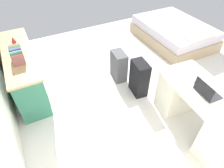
{
  "coord_description": "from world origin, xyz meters",
  "views": [
    {
      "loc": [
        -2.09,
        1.88,
        2.52
      ],
      "look_at": [
        -0.2,
        0.89,
        0.6
      ],
      "focal_mm": 30.82,
      "sensor_mm": 36.0,
      "label": 1
    }
  ],
  "objects_px": {
    "bed": "(174,33)",
    "laptop": "(206,91)",
    "computer_mouse": "(194,80)",
    "suitcase_black": "(139,78)",
    "suitcase_spare_grey": "(119,66)",
    "figurine_small": "(13,40)",
    "credenza": "(24,71)",
    "desk": "(200,112)"
  },
  "relations": [
    {
      "from": "computer_mouse",
      "to": "desk",
      "type": "bearing_deg",
      "value": 179.68
    },
    {
      "from": "desk",
      "to": "suitcase_black",
      "type": "height_order",
      "value": "desk"
    },
    {
      "from": "bed",
      "to": "suitcase_spare_grey",
      "type": "xyz_separation_m",
      "value": [
        -0.66,
        1.95,
        0.05
      ]
    },
    {
      "from": "suitcase_black",
      "to": "figurine_small",
      "type": "distance_m",
      "value": 2.32
    },
    {
      "from": "suitcase_spare_grey",
      "to": "laptop",
      "type": "distance_m",
      "value": 1.71
    },
    {
      "from": "bed",
      "to": "figurine_small",
      "type": "height_order",
      "value": "figurine_small"
    },
    {
      "from": "laptop",
      "to": "suitcase_spare_grey",
      "type": "bearing_deg",
      "value": 14.27
    },
    {
      "from": "bed",
      "to": "figurine_small",
      "type": "bearing_deg",
      "value": 86.38
    },
    {
      "from": "desk",
      "to": "suitcase_spare_grey",
      "type": "bearing_deg",
      "value": 15.29
    },
    {
      "from": "suitcase_spare_grey",
      "to": "figurine_small",
      "type": "height_order",
      "value": "figurine_small"
    },
    {
      "from": "figurine_small",
      "to": "bed",
      "type": "bearing_deg",
      "value": -93.62
    },
    {
      "from": "desk",
      "to": "figurine_small",
      "type": "relative_size",
      "value": 13.57
    },
    {
      "from": "bed",
      "to": "laptop",
      "type": "xyz_separation_m",
      "value": [
        -2.24,
        1.55,
        0.55
      ]
    },
    {
      "from": "credenza",
      "to": "figurine_small",
      "type": "relative_size",
      "value": 16.36
    },
    {
      "from": "figurine_small",
      "to": "laptop",
      "type": "bearing_deg",
      "value": -140.29
    },
    {
      "from": "desk",
      "to": "bed",
      "type": "relative_size",
      "value": 0.78
    },
    {
      "from": "desk",
      "to": "bed",
      "type": "distance_m",
      "value": 2.73
    },
    {
      "from": "credenza",
      "to": "suitcase_spare_grey",
      "type": "relative_size",
      "value": 3.08
    },
    {
      "from": "computer_mouse",
      "to": "suitcase_black",
      "type": "bearing_deg",
      "value": 28.07
    },
    {
      "from": "suitcase_spare_grey",
      "to": "desk",
      "type": "bearing_deg",
      "value": -159.63
    },
    {
      "from": "credenza",
      "to": "laptop",
      "type": "height_order",
      "value": "laptop"
    },
    {
      "from": "laptop",
      "to": "desk",
      "type": "bearing_deg",
      "value": -125.14
    },
    {
      "from": "suitcase_black",
      "to": "laptop",
      "type": "relative_size",
      "value": 1.99
    },
    {
      "from": "suitcase_black",
      "to": "suitcase_spare_grey",
      "type": "xyz_separation_m",
      "value": [
        0.52,
        0.12,
        -0.03
      ]
    },
    {
      "from": "credenza",
      "to": "figurine_small",
      "type": "height_order",
      "value": "figurine_small"
    },
    {
      "from": "credenza",
      "to": "computer_mouse",
      "type": "relative_size",
      "value": 18.0
    },
    {
      "from": "desk",
      "to": "computer_mouse",
      "type": "xyz_separation_m",
      "value": [
        0.28,
        -0.03,
        0.37
      ]
    },
    {
      "from": "laptop",
      "to": "computer_mouse",
      "type": "relative_size",
      "value": 3.28
    },
    {
      "from": "laptop",
      "to": "suitcase_black",
      "type": "bearing_deg",
      "value": 14.7
    },
    {
      "from": "credenza",
      "to": "suitcase_spare_grey",
      "type": "distance_m",
      "value": 1.73
    },
    {
      "from": "laptop",
      "to": "figurine_small",
      "type": "relative_size",
      "value": 2.98
    },
    {
      "from": "suitcase_black",
      "to": "suitcase_spare_grey",
      "type": "distance_m",
      "value": 0.54
    },
    {
      "from": "credenza",
      "to": "suitcase_black",
      "type": "bearing_deg",
      "value": -120.59
    },
    {
      "from": "credenza",
      "to": "laptop",
      "type": "bearing_deg",
      "value": -135.82
    },
    {
      "from": "desk",
      "to": "credenza",
      "type": "xyz_separation_m",
      "value": [
        2.13,
        2.09,
        0.01
      ]
    },
    {
      "from": "credenza",
      "to": "laptop",
      "type": "relative_size",
      "value": 5.48
    },
    {
      "from": "laptop",
      "to": "computer_mouse",
      "type": "height_order",
      "value": "laptop"
    },
    {
      "from": "bed",
      "to": "laptop",
      "type": "bearing_deg",
      "value": 145.35
    },
    {
      "from": "computer_mouse",
      "to": "suitcase_spare_grey",
      "type": "bearing_deg",
      "value": 24.42
    },
    {
      "from": "bed",
      "to": "suitcase_spare_grey",
      "type": "distance_m",
      "value": 2.06
    },
    {
      "from": "suitcase_spare_grey",
      "to": "computer_mouse",
      "type": "bearing_deg",
      "value": -155.57
    },
    {
      "from": "suitcase_black",
      "to": "computer_mouse",
      "type": "xyz_separation_m",
      "value": [
        -0.81,
        -0.34,
        0.43
      ]
    }
  ]
}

